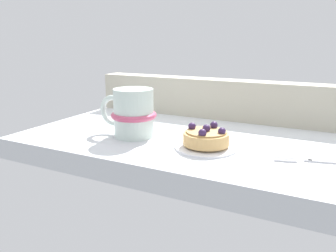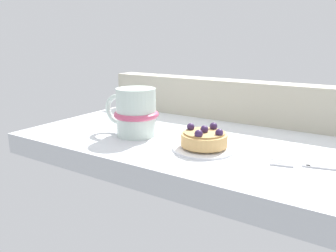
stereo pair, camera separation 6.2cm
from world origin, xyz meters
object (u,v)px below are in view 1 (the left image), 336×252
Objects in this scene: coffee_mug at (132,113)px; dessert_fork at (327,161)px; dessert_plate at (206,146)px; raspberry_tart at (206,137)px.

dessert_fork is at bearing 1.69° from coffee_mug.
dessert_fork is at bearing 4.99° from dessert_plate.
coffee_mug is at bearing 177.60° from dessert_plate.
raspberry_tart reaches higher than dessert_fork.
dessert_plate is 19.59cm from dessert_fork.
dessert_fork is (35.30, 1.04, -4.42)cm from coffee_mug.
dessert_plate is at bearing -175.01° from dessert_fork.
dessert_fork is at bearing 4.98° from raspberry_tart.
coffee_mug is at bearing 177.61° from raspberry_tart.
dessert_fork is (19.52, 1.70, -0.06)cm from dessert_plate.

